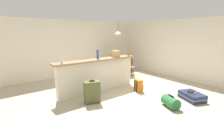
{
  "coord_description": "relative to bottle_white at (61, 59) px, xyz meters",
  "views": [
    {
      "loc": [
        -3.45,
        -4.02,
        1.98
      ],
      "look_at": [
        -0.14,
        0.3,
        0.71
      ],
      "focal_mm": 26.35,
      "sensor_mm": 36.0,
      "label": 1
    }
  ],
  "objects": [
    {
      "name": "suitcase_upright_olive",
      "position": [
        0.59,
        -0.63,
        -0.91
      ],
      "size": [
        0.49,
        0.36,
        0.67
      ],
      "color": "#51562D",
      "rests_on": "ground_plane"
    },
    {
      "name": "bottle_amber",
      "position": [
        2.49,
        -0.06,
        -0.02
      ],
      "size": [
        0.07,
        0.07,
        0.22
      ],
      "primitive_type": "cylinder",
      "color": "#9E661E",
      "rests_on": "bar_countertop"
    },
    {
      "name": "backpack_orange",
      "position": [
        2.29,
        -0.8,
        -1.04
      ],
      "size": [
        0.3,
        0.32,
        0.42
      ],
      "color": "orange",
      "rests_on": "ground_plane"
    },
    {
      "name": "book_stack",
      "position": [
        3.04,
        -2.25,
        -0.99
      ],
      "size": [
        0.25,
        0.23,
        0.06
      ],
      "color": "tan",
      "rests_on": "suitcase_flat_navy"
    },
    {
      "name": "grocery_bag",
      "position": [
        1.96,
        0.04,
        -0.02
      ],
      "size": [
        0.26,
        0.18,
        0.22
      ],
      "primitive_type": "cube",
      "color": "tan",
      "rests_on": "bar_countertop"
    },
    {
      "name": "partition_half_wall",
      "position": [
        1.22,
        0.04,
        -0.71
      ],
      "size": [
        2.8,
        0.2,
        1.06
      ],
      "primitive_type": "cube",
      "color": "silver",
      "rests_on": "ground_plane"
    },
    {
      "name": "duffel_bag_green",
      "position": [
        2.1,
        -2.16,
        -1.09
      ],
      "size": [
        0.45,
        0.55,
        0.34
      ],
      "color": "#286B3D",
      "rests_on": "ground_plane"
    },
    {
      "name": "suitcase_flat_navy",
      "position": [
        3.04,
        -2.25,
        -1.13
      ],
      "size": [
        0.71,
        0.89,
        0.22
      ],
      "color": "#1E284C",
      "rests_on": "ground_plane"
    },
    {
      "name": "bar_countertop",
      "position": [
        1.22,
        0.04,
        -0.15
      ],
      "size": [
        2.96,
        0.4,
        0.05
      ],
      "primitive_type": "cube",
      "color": "#93704C",
      "rests_on": "partition_half_wall"
    },
    {
      "name": "dining_chair_far_side",
      "position": [
        3.45,
        2.08,
        -0.72
      ],
      "size": [
        0.46,
        0.46,
        0.93
      ],
      "color": "#9E754C",
      "rests_on": "ground_plane"
    },
    {
      "name": "dining_chair_near_partition",
      "position": [
        3.38,
        0.93,
        -0.72
      ],
      "size": [
        0.45,
        0.45,
        0.93
      ],
      "color": "#9E754C",
      "rests_on": "ground_plane"
    },
    {
      "name": "wall_back",
      "position": [
        1.82,
        2.63,
        0.01
      ],
      "size": [
        6.6,
        0.1,
        2.5
      ],
      "primitive_type": "cube",
      "color": "silver",
      "rests_on": "ground_plane"
    },
    {
      "name": "wall_right",
      "position": [
        4.87,
        -0.12,
        0.01
      ],
      "size": [
        0.1,
        6.0,
        2.5
      ],
      "primitive_type": "cube",
      "color": "silver",
      "rests_on": "ground_plane"
    },
    {
      "name": "bottle_white",
      "position": [
        0.0,
        0.0,
        0.0
      ],
      "size": [
        0.06,
        0.06,
        0.26
      ],
      "primitive_type": "cylinder",
      "color": "silver",
      "rests_on": "bar_countertop"
    },
    {
      "name": "pendant_lamp",
      "position": [
        3.31,
        1.54,
        0.71
      ],
      "size": [
        0.34,
        0.34,
        0.67
      ],
      "color": "black"
    },
    {
      "name": "ground_plane",
      "position": [
        1.82,
        -0.42,
        -1.26
      ],
      "size": [
        13.0,
        13.0,
        0.05
      ],
      "primitive_type": "cube",
      "color": "#BCAD8E"
    },
    {
      "name": "bottle_blue",
      "position": [
        1.22,
        0.04,
        0.02
      ],
      "size": [
        0.07,
        0.07,
        0.3
      ],
      "primitive_type": "cylinder",
      "color": "#284C89",
      "rests_on": "bar_countertop"
    },
    {
      "name": "dining_table",
      "position": [
        3.39,
        1.5,
        -0.59
      ],
      "size": [
        1.1,
        0.8,
        0.74
      ],
      "color": "#4C331E",
      "rests_on": "ground_plane"
    }
  ]
}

